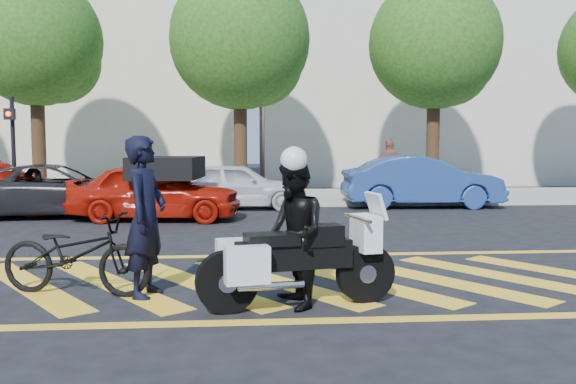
{
  "coord_description": "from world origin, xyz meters",
  "views": [
    {
      "loc": [
        0.04,
        -8.26,
        1.92
      ],
      "look_at": [
        0.84,
        2.26,
        1.05
      ],
      "focal_mm": 38.0,
      "sensor_mm": 36.0,
      "label": 1
    }
  ],
  "objects": [
    {
      "name": "ground",
      "position": [
        0.0,
        0.0,
        0.0
      ],
      "size": [
        90.0,
        90.0,
        0.0
      ],
      "primitive_type": "plane",
      "color": "black",
      "rests_on": "ground"
    },
    {
      "name": "sidewalk",
      "position": [
        0.0,
        12.0,
        0.07
      ],
      "size": [
        60.0,
        5.0,
        0.15
      ],
      "primitive_type": "cube",
      "color": "#9E998E",
      "rests_on": "ground"
    },
    {
      "name": "crosswalk",
      "position": [
        -0.04,
        0.0,
        0.0
      ],
      "size": [
        12.33,
        4.0,
        0.01
      ],
      "color": "yellow",
      "rests_on": "ground"
    },
    {
      "name": "building_left",
      "position": [
        -8.0,
        21.0,
        5.0
      ],
      "size": [
        16.0,
        8.0,
        10.0
      ],
      "primitive_type": "cube",
      "color": "beige",
      "rests_on": "ground"
    },
    {
      "name": "building_right",
      "position": [
        9.0,
        21.0,
        5.5
      ],
      "size": [
        16.0,
        8.0,
        11.0
      ],
      "primitive_type": "cube",
      "color": "beige",
      "rests_on": "ground"
    },
    {
      "name": "tree_left",
      "position": [
        -6.37,
        12.06,
        4.99
      ],
      "size": [
        4.2,
        4.2,
        7.26
      ],
      "color": "black",
      "rests_on": "ground"
    },
    {
      "name": "tree_center",
      "position": [
        0.13,
        12.06,
        5.1
      ],
      "size": [
        4.6,
        4.6,
        7.56
      ],
      "color": "black",
      "rests_on": "ground"
    },
    {
      "name": "tree_right",
      "position": [
        6.63,
        12.06,
        5.05
      ],
      "size": [
        4.4,
        4.4,
        7.41
      ],
      "color": "black",
      "rests_on": "ground"
    },
    {
      "name": "signal_pole",
      "position": [
        -6.5,
        9.74,
        1.92
      ],
      "size": [
        0.28,
        0.43,
        3.2
      ],
      "color": "black",
      "rests_on": "ground"
    },
    {
      "name": "officer_bike",
      "position": [
        -1.15,
        -0.67,
        1.0
      ],
      "size": [
        0.64,
        0.82,
        2.0
      ],
      "primitive_type": "imported",
      "rotation": [
        0.0,
        0.0,
        1.33
      ],
      "color": "black",
      "rests_on": "ground"
    },
    {
      "name": "bicycle",
      "position": [
        -2.05,
        -0.54,
        0.52
      ],
      "size": [
        2.09,
        1.18,
        1.04
      ],
      "primitive_type": "imported",
      "rotation": [
        0.0,
        0.0,
        1.31
      ],
      "color": "black",
      "rests_on": "ground"
    },
    {
      "name": "police_motorcycle",
      "position": [
        0.65,
        -1.34,
        0.57
      ],
      "size": [
        2.37,
        0.97,
        1.05
      ],
      "rotation": [
        0.0,
        0.0,
        0.21
      ],
      "color": "black",
      "rests_on": "ground"
    },
    {
      "name": "officer_moto",
      "position": [
        0.63,
        -1.34,
        0.86
      ],
      "size": [
        0.81,
        0.95,
        1.72
      ],
      "primitive_type": "imported",
      "rotation": [
        0.0,
        0.0,
        -1.36
      ],
      "color": "black",
      "rests_on": "ground"
    },
    {
      "name": "red_convertible",
      "position": [
        -2.08,
        6.8,
        0.71
      ],
      "size": [
        4.28,
        2.04,
        1.41
      ],
      "primitive_type": "imported",
      "rotation": [
        0.0,
        0.0,
        1.48
      ],
      "color": "#A91407",
      "rests_on": "ground"
    },
    {
      "name": "parked_mid_left",
      "position": [
        -4.74,
        7.8,
        0.67
      ],
      "size": [
        5.0,
        2.59,
        1.35
      ],
      "primitive_type": "imported",
      "rotation": [
        0.0,
        0.0,
        1.65
      ],
      "color": "black",
      "rests_on": "ground"
    },
    {
      "name": "parked_mid_right",
      "position": [
        -0.1,
        9.2,
        0.67
      ],
      "size": [
        3.97,
        1.73,
        1.33
      ],
      "primitive_type": "imported",
      "rotation": [
        0.0,
        0.0,
        1.53
      ],
      "color": "silver",
      "rests_on": "ground"
    },
    {
      "name": "parked_right",
      "position": [
        5.3,
        9.2,
        0.76
      ],
      "size": [
        4.62,
        1.68,
        1.51
      ],
      "primitive_type": "imported",
      "rotation": [
        0.0,
        0.0,
        1.55
      ],
      "color": "navy",
      "rests_on": "ground"
    },
    {
      "name": "pedestrian_right",
      "position": [
        4.76,
        10.86,
        1.08
      ],
      "size": [
        1.12,
        0.53,
        1.86
      ],
      "primitive_type": "imported",
      "rotation": [
        0.0,
        0.0,
        3.07
      ],
      "color": "brown",
      "rests_on": "sidewalk"
    }
  ]
}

